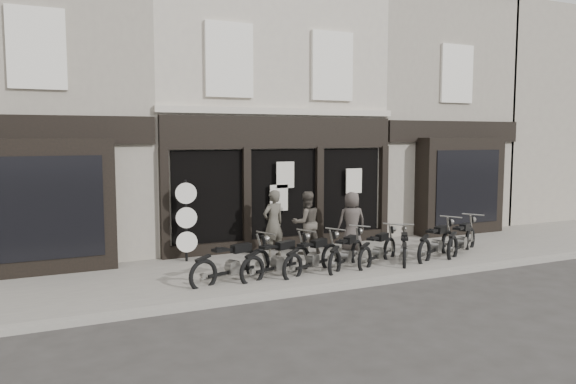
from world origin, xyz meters
name	(u,v)px	position (x,y,z in m)	size (l,w,h in m)	color
ground_plane	(334,274)	(0.00, 0.00, 0.00)	(90.00, 90.00, 0.00)	#2D2B28
pavement	(316,264)	(0.00, 0.90, 0.06)	(30.00, 4.20, 0.12)	slate
kerb	(362,283)	(0.00, -1.25, 0.07)	(30.00, 0.25, 0.13)	gray
central_building	(245,114)	(0.00, 5.95, 4.08)	(7.30, 6.22, 8.34)	#BFB6A4
neighbour_left	(36,112)	(-6.35, 5.90, 4.04)	(5.60, 6.73, 8.34)	gray
neighbour_right	(402,118)	(6.35, 5.90, 4.04)	(5.60, 6.73, 8.34)	gray
filler_right	(550,119)	(14.50, 6.00, 4.10)	(11.00, 6.00, 8.20)	gray
motorcycle_0	(233,266)	(-2.58, 0.08, 0.44)	(2.21, 1.05, 1.10)	black
motorcycle_1	(278,262)	(-1.49, 0.02, 0.43)	(2.16, 1.08, 1.08)	black
motorcycle_2	(313,259)	(-0.58, 0.00, 0.42)	(2.04, 1.21, 1.05)	black
motorcycle_3	(346,255)	(0.41, 0.10, 0.41)	(1.84, 1.51, 1.03)	black
motorcycle_4	(378,252)	(1.35, 0.09, 0.41)	(1.93, 1.33, 1.02)	black
motorcycle_5	(404,250)	(2.15, 0.07, 0.38)	(1.39, 1.72, 0.96)	black
motorcycle_6	(437,245)	(3.21, 0.05, 0.44)	(2.13, 1.36, 1.11)	black
motorcycle_7	(462,242)	(4.17, 0.13, 0.44)	(2.08, 1.43, 1.10)	black
man_left	(273,223)	(-0.74, 1.98, 1.02)	(0.66, 0.43, 1.80)	#464239
man_centre	(306,223)	(0.21, 1.89, 0.99)	(0.84, 0.66, 1.73)	#474139
man_right	(352,221)	(1.58, 1.74, 0.96)	(0.82, 0.53, 1.67)	#423B37
advert_sign_post	(186,224)	(-3.02, 2.37, 1.09)	(0.54, 0.35, 2.24)	black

